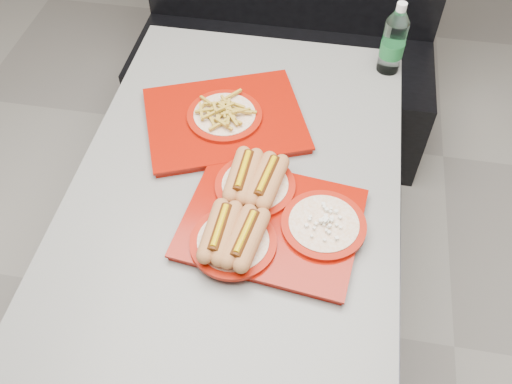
% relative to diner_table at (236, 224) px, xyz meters
% --- Properties ---
extents(ground, '(6.00, 6.00, 0.00)m').
position_rel_diner_table_xyz_m(ground, '(0.00, 0.00, -0.58)').
color(ground, gray).
rests_on(ground, ground).
extents(diner_table, '(0.92, 1.42, 0.75)m').
position_rel_diner_table_xyz_m(diner_table, '(0.00, 0.00, 0.00)').
color(diner_table, black).
rests_on(diner_table, ground).
extents(booth_bench, '(1.30, 0.57, 1.35)m').
position_rel_diner_table_xyz_m(booth_bench, '(0.00, 1.09, -0.18)').
color(booth_bench, black).
rests_on(booth_bench, ground).
extents(tray_near, '(0.48, 0.41, 0.10)m').
position_rel_diner_table_xyz_m(tray_near, '(0.10, -0.10, 0.20)').
color(tray_near, '#8D0E03').
rests_on(tray_near, diner_table).
extents(tray_far, '(0.56, 0.51, 0.09)m').
position_rel_diner_table_xyz_m(tray_far, '(-0.08, 0.25, 0.19)').
color(tray_far, '#8D0E03').
rests_on(tray_far, diner_table).
extents(water_bottle, '(0.08, 0.08, 0.24)m').
position_rel_diner_table_xyz_m(water_bottle, '(0.40, 0.60, 0.27)').
color(water_bottle, silver).
rests_on(water_bottle, diner_table).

